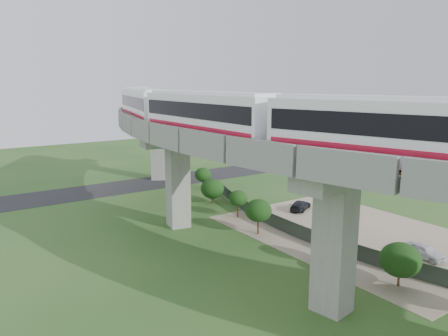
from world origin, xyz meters
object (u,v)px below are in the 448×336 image
(metro_train, at_px, (194,109))
(car_red, at_px, (345,213))
(car_dark, at_px, (300,205))
(car_white, at_px, (424,251))

(metro_train, distance_m, car_red, 20.59)
(metro_train, distance_m, car_dark, 18.77)
(metro_train, height_order, car_white, metro_train)
(car_red, bearing_deg, metro_train, -129.55)
(car_white, distance_m, car_dark, 16.37)
(metro_train, relative_size, car_red, 17.46)
(car_white, height_order, car_red, car_white)
(metro_train, distance_m, car_white, 23.53)
(metro_train, relative_size, car_white, 16.95)
(car_white, xyz_separation_m, car_red, (3.10, 11.13, -0.04))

